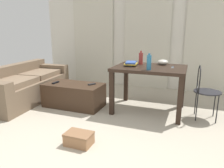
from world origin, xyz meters
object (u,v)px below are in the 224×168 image
object	(u,v)px
scissors	(173,67)
book_stack	(131,64)
couch	(25,86)
bowl	(163,62)
shoebox	(79,139)
bottle_far	(141,58)
wire_chair	(203,87)
bottle_near	(149,62)
coffee_table	(74,95)
tv_remote_primary	(92,84)
craft_table	(150,73)
tv_remote_secondary	(56,83)

from	to	relation	value
scissors	book_stack	bearing A→B (deg)	-174.04
couch	bowl	distance (m)	2.68
bowl	shoebox	distance (m)	1.98
bottle_far	book_stack	size ratio (longest dim) A/B	0.82
bowl	scissors	world-z (taller)	bowl
wire_chair	bottle_near	distance (m)	0.91
coffee_table	book_stack	distance (m)	1.17
bowl	bottle_near	bearing A→B (deg)	-102.38
book_stack	scissors	size ratio (longest dim) A/B	2.29
tv_remote_primary	bottle_far	bearing A→B (deg)	56.72
scissors	shoebox	distance (m)	1.85
couch	bottle_near	world-z (taller)	bottle_near
shoebox	bowl	bearing A→B (deg)	67.07
wire_chair	book_stack	xyz separation A→B (m)	(-1.15, 0.01, 0.29)
couch	shoebox	size ratio (longest dim) A/B	6.20
coffee_table	shoebox	distance (m)	1.38
craft_table	bottle_near	distance (m)	0.38
bowl	book_stack	world-z (taller)	bowl
wire_chair	scissors	size ratio (longest dim) A/B	6.70
scissors	shoebox	bearing A→B (deg)	-121.78
bottle_far	coffee_table	bearing A→B (deg)	-157.50
craft_table	tv_remote_secondary	world-z (taller)	craft_table
bottle_far	tv_remote_primary	size ratio (longest dim) A/B	1.64
couch	bottle_near	size ratio (longest dim) A/B	8.13
couch	wire_chair	xyz separation A→B (m)	(3.22, 0.25, 0.23)
bowl	scissors	bearing A→B (deg)	-51.51
wire_chair	bowl	distance (m)	0.79
bottle_far	shoebox	distance (m)	1.83
craft_table	wire_chair	xyz separation A→B (m)	(0.83, -0.04, -0.14)
bottle_far	tv_remote_secondary	xyz separation A→B (m)	(-1.43, -0.52, -0.44)
bowl	shoebox	size ratio (longest dim) A/B	0.56
bottle_near	tv_remote_secondary	size ratio (longest dim) A/B	1.51
scissors	tv_remote_secondary	size ratio (longest dim) A/B	0.76
bowl	tv_remote_primary	world-z (taller)	bowl
coffee_table	bottle_near	xyz separation A→B (m)	(1.34, -0.04, 0.67)
coffee_table	book_stack	bearing A→B (deg)	13.71
bowl	shoebox	xyz separation A→B (m)	(-0.72, -1.70, -0.73)
wire_chair	bottle_far	size ratio (longest dim) A/B	3.55
wire_chair	tv_remote_secondary	distance (m)	2.48
couch	bowl	world-z (taller)	bowl
wire_chair	scissors	distance (m)	0.54
bottle_near	shoebox	bearing A→B (deg)	-117.90
scissors	tv_remote_primary	distance (m)	1.39
bottle_near	tv_remote_secondary	distance (m)	1.73
couch	tv_remote_primary	bearing A→B (deg)	3.23
couch	shoebox	world-z (taller)	couch
scissors	bottle_near	bearing A→B (deg)	-132.32
bottle_far	tv_remote_primary	distance (m)	0.97
coffee_table	tv_remote_secondary	bearing A→B (deg)	-168.25
couch	tv_remote_primary	distance (m)	1.44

